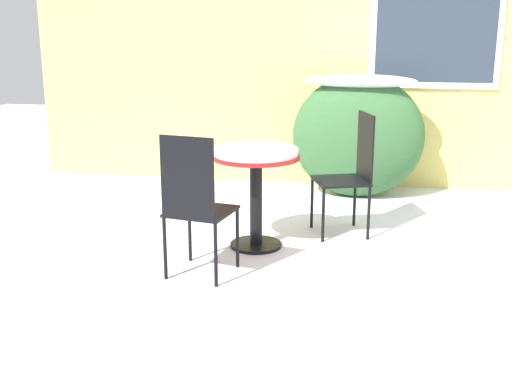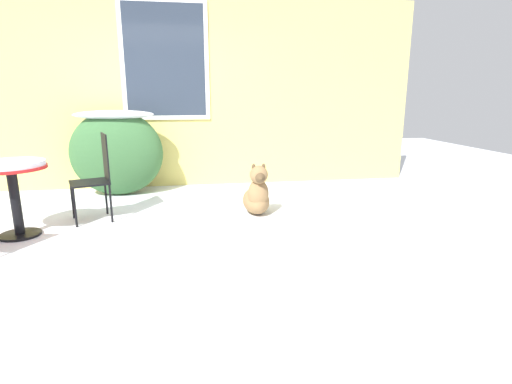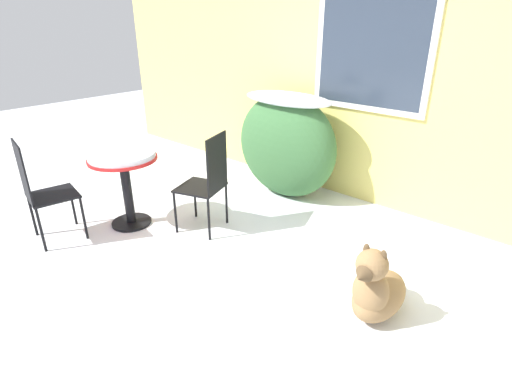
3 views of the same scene
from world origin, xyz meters
name	(u,v)px [view 1 (image 1 of 3)]	position (x,y,z in m)	size (l,w,h in m)	color
ground_plane	(425,260)	(0.00, 0.00, 0.00)	(16.00, 16.00, 0.00)	white
house_wall	(418,46)	(0.01, 2.20, 1.43)	(8.00, 0.10, 2.80)	#E5D16B
shrub_left	(358,133)	(-0.54, 1.72, 0.63)	(1.26, 0.66, 1.18)	#386638
patio_table	(256,169)	(-1.25, 0.09, 0.60)	(0.65, 0.65, 0.76)	black
patio_chair_near_table	(351,170)	(-0.56, 0.54, 0.52)	(0.51, 0.51, 0.97)	black
patio_chair_far_side	(196,202)	(-1.53, -0.58, 0.52)	(0.47, 0.47, 0.97)	black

